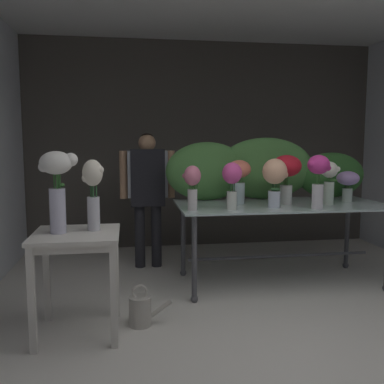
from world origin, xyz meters
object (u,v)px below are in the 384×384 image
(vase_fuchsia_peonies, at_px, (232,180))
(watering_can, at_px, (141,310))
(vase_cream_lisianthus_tall, at_px, (93,190))
(display_table_glass, at_px, (281,214))
(vase_peach_hydrangea, at_px, (274,176))
(vase_white_roses_tall, at_px, (57,182))
(vase_lilac_tulips, at_px, (348,182))
(vase_magenta_snapdragons, at_px, (318,175))
(vase_rosy_dahlias, at_px, (192,184))
(vase_coral_roses, at_px, (239,176))
(side_table_white, at_px, (77,247))
(florist, at_px, (148,185))
(vase_ivory_stock, at_px, (329,180))
(vase_crimson_ranunculus, at_px, (286,171))

(vase_fuchsia_peonies, xyz_separation_m, watering_can, (-0.88, -0.53, -1.00))
(vase_cream_lisianthus_tall, bearing_deg, display_table_glass, 24.60)
(vase_peach_hydrangea, bearing_deg, vase_white_roses_tall, -160.87)
(display_table_glass, bearing_deg, vase_lilac_tulips, 3.62)
(vase_magenta_snapdragons, xyz_separation_m, vase_lilac_tulips, (0.53, 0.42, -0.11))
(vase_rosy_dahlias, xyz_separation_m, watering_can, (-0.51, -0.56, -0.96))
(vase_magenta_snapdragons, height_order, vase_coral_roses, vase_magenta_snapdragons)
(vase_cream_lisianthus_tall, bearing_deg, side_table_white, -153.92)
(side_table_white, bearing_deg, watering_can, 7.80)
(florist, relative_size, vase_magenta_snapdragons, 3.07)
(display_table_glass, height_order, vase_coral_roses, vase_coral_roses)
(florist, distance_m, vase_ivory_stock, 2.01)
(florist, distance_m, vase_fuchsia_peonies, 1.33)
(vase_coral_roses, bearing_deg, side_table_white, -147.70)
(vase_white_roses_tall, bearing_deg, side_table_white, -0.20)
(florist, distance_m, vase_lilac_tulips, 2.22)
(vase_white_roses_tall, distance_m, watering_can, 1.22)
(display_table_glass, xyz_separation_m, vase_rosy_dahlias, (-0.97, -0.27, 0.36))
(vase_peach_hydrangea, distance_m, vase_rosy_dahlias, 0.81)
(display_table_glass, relative_size, vase_fuchsia_peonies, 4.80)
(vase_crimson_ranunculus, bearing_deg, vase_white_roses_tall, -157.81)
(vase_coral_roses, distance_m, vase_ivory_stock, 0.91)
(vase_fuchsia_peonies, bearing_deg, vase_rosy_dahlias, 176.04)
(display_table_glass, distance_m, vase_ivory_stock, 0.60)
(display_table_glass, distance_m, florist, 1.57)
(side_table_white, bearing_deg, vase_magenta_snapdragons, 13.56)
(side_table_white, relative_size, vase_fuchsia_peonies, 1.79)
(watering_can, bearing_deg, vase_coral_roses, 40.68)
(vase_fuchsia_peonies, bearing_deg, vase_coral_roses, 65.70)
(vase_fuchsia_peonies, distance_m, vase_coral_roses, 0.40)
(display_table_glass, distance_m, vase_white_roses_tall, 2.31)
(side_table_white, xyz_separation_m, vase_lilac_tulips, (2.70, 0.94, 0.37))
(vase_ivory_stock, bearing_deg, vase_coral_roses, 168.62)
(vase_magenta_snapdragons, xyz_separation_m, vase_coral_roses, (-0.65, 0.44, -0.04))
(vase_lilac_tulips, relative_size, vase_white_roses_tall, 0.53)
(side_table_white, height_order, vase_fuchsia_peonies, vase_fuchsia_peonies)
(vase_peach_hydrangea, bearing_deg, vase_magenta_snapdragons, -20.49)
(vase_white_roses_tall, bearing_deg, vase_crimson_ranunculus, 22.19)
(florist, distance_m, vase_rosy_dahlias, 1.14)
(florist, height_order, vase_fuchsia_peonies, florist)
(vase_fuchsia_peonies, distance_m, vase_rosy_dahlias, 0.37)
(vase_crimson_ranunculus, bearing_deg, vase_coral_roses, 168.01)
(vase_coral_roses, bearing_deg, vase_cream_lisianthus_tall, -147.16)
(display_table_glass, xyz_separation_m, vase_fuchsia_peonies, (-0.59, -0.30, 0.40))
(display_table_glass, height_order, watering_can, display_table_glass)
(vase_peach_hydrangea, bearing_deg, watering_can, -155.46)
(vase_crimson_ranunculus, bearing_deg, vase_rosy_dahlias, -166.63)
(display_table_glass, distance_m, vase_lilac_tulips, 0.82)
(vase_lilac_tulips, bearing_deg, vase_magenta_snapdragons, -141.69)
(display_table_glass, height_order, side_table_white, display_table_glass)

